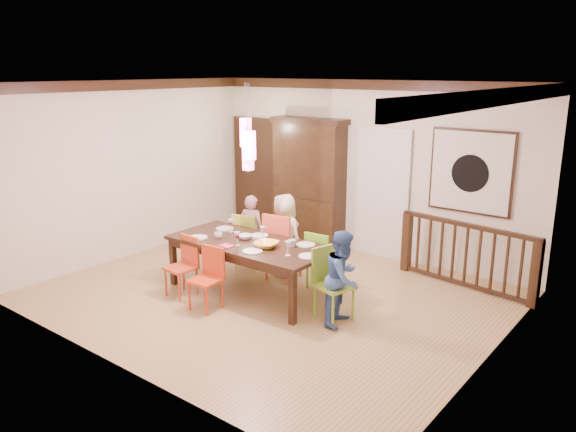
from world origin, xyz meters
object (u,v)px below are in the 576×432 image
Objects in this scene: chair_far_left at (250,237)px; person_end_right at (343,278)px; person_far_mid at (284,234)px; chair_end_right at (334,280)px; balustrade at (466,254)px; china_hutch at (309,182)px; person_far_left at (252,231)px; dining_table at (250,247)px.

person_end_right is (2.24, -0.79, 0.08)m from chair_far_left.
person_far_mid is at bearing -178.40° from chair_far_left.
balustrade is at bearing -8.91° from chair_end_right.
person_far_mid is at bearing -66.94° from china_hutch.
china_hutch is 1.88× the size of person_end_right.
person_far_mid is (-2.40, -1.17, 0.13)m from balustrade.
person_end_right reaches higher than chair_end_right.
chair_far_left is 2.23m from chair_end_right.
chair_far_left is 2.37m from person_end_right.
person_far_mid is at bearing 171.18° from person_far_left.
person_far_left reaches higher than balustrade.
person_end_right is (-0.75, -2.09, 0.10)m from balustrade.
person_far_mid is (0.59, 0.14, 0.11)m from chair_far_left.
china_hutch is 1.93× the size of person_far_left.
person_far_mid is (-1.51, 0.90, 0.10)m from chair_end_right.
person_far_left is at bearing 82.44° from chair_end_right.
balustrade is 3.26m from person_far_left.
dining_table is at bearing 99.44° from person_far_mid.
china_hutch reaches higher than dining_table.
dining_table is 3.10m from balustrade.
dining_table is at bearing 79.33° from person_end_right.
dining_table is 0.90m from person_far_mid.
balustrade is at bearing 41.33° from dining_table.
chair_end_right is 0.44× the size of balustrade.
dining_table is at bearing 117.57° from person_far_left.
dining_table is 1.10× the size of balustrade.
chair_far_left is 0.40× the size of china_hutch.
person_far_mid is (0.63, 0.04, 0.05)m from person_far_left.
person_end_right is at bearing -84.42° from chair_end_right.
person_far_left is 0.97× the size of person_end_right.
person_end_right reaches higher than balustrade.
person_far_left reaches higher than dining_table.
person_far_left is at bearing -78.75° from chair_far_left.
dining_table is 2.56m from china_hutch.
dining_table is 1.56m from person_end_right.
person_end_right is at bearing -1.61° from dining_table.
balustrade is (3.04, -0.35, -0.63)m from china_hutch.
chair_end_right reaches higher than dining_table.
china_hutch reaches higher than person_end_right.
chair_end_right is 0.80× the size of person_far_left.
balustrade is 1.69× the size of person_far_mid.
chair_far_left is at bearing 100.21° from person_far_left.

